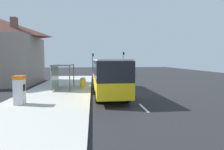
{
  "coord_description": "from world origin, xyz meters",
  "views": [
    {
      "loc": [
        -3.07,
        -17.93,
        3.19
      ],
      "look_at": [
        -1.0,
        2.46,
        1.5
      ],
      "focal_mm": 30.16,
      "sensor_mm": 36.0,
      "label": 1
    }
  ],
  "objects_px": {
    "bus_shelter": "(60,70)",
    "ticket_machine": "(19,90)",
    "bus": "(108,74)",
    "traffic_light_near_side": "(123,58)",
    "sedan_near": "(114,69)",
    "recycling_bin_yellow": "(82,83)",
    "white_van": "(118,68)",
    "traffic_light_far_side": "(93,59)",
    "recycling_bin_blue": "(83,82)",
    "recycling_bin_orange": "(83,83)",
    "sedan_far": "(110,67)"
  },
  "relations": [
    {
      "from": "recycling_bin_orange",
      "to": "recycling_bin_blue",
      "type": "distance_m",
      "value": 0.7
    },
    {
      "from": "traffic_light_far_side",
      "to": "white_van",
      "type": "bearing_deg",
      "value": -69.26
    },
    {
      "from": "recycling_bin_yellow",
      "to": "traffic_light_near_side",
      "type": "height_order",
      "value": "traffic_light_near_side"
    },
    {
      "from": "bus",
      "to": "recycling_bin_orange",
      "type": "bearing_deg",
      "value": 126.37
    },
    {
      "from": "white_van",
      "to": "traffic_light_far_side",
      "type": "relative_size",
      "value": 1.05
    },
    {
      "from": "white_van",
      "to": "traffic_light_far_side",
      "type": "xyz_separation_m",
      "value": [
        -5.3,
        14.0,
        1.98
      ]
    },
    {
      "from": "bus",
      "to": "recycling_bin_yellow",
      "type": "xyz_separation_m",
      "value": [
        -2.49,
        2.68,
        -1.19
      ]
    },
    {
      "from": "bus",
      "to": "traffic_light_far_side",
      "type": "xyz_separation_m",
      "value": [
        -1.39,
        35.95,
        1.48
      ]
    },
    {
      "from": "recycling_bin_blue",
      "to": "traffic_light_near_side",
      "type": "xyz_separation_m",
      "value": [
        9.7,
        31.07,
        2.9
      ]
    },
    {
      "from": "bus",
      "to": "sedan_near",
      "type": "height_order",
      "value": "bus"
    },
    {
      "from": "white_van",
      "to": "sedan_near",
      "type": "height_order",
      "value": "white_van"
    },
    {
      "from": "bus",
      "to": "traffic_light_near_side",
      "type": "relative_size",
      "value": 2.06
    },
    {
      "from": "white_van",
      "to": "traffic_light_near_side",
      "type": "distance_m",
      "value": 13.78
    },
    {
      "from": "recycling_bin_yellow",
      "to": "recycling_bin_orange",
      "type": "xyz_separation_m",
      "value": [
        0.0,
        0.7,
        0.0
      ]
    },
    {
      "from": "traffic_light_far_side",
      "to": "recycling_bin_yellow",
      "type": "bearing_deg",
      "value": -91.89
    },
    {
      "from": "bus",
      "to": "bus_shelter",
      "type": "xyz_separation_m",
      "value": [
        -4.7,
        2.26,
        0.25
      ]
    },
    {
      "from": "bus",
      "to": "sedan_far",
      "type": "distance_m",
      "value": 41.32
    },
    {
      "from": "white_van",
      "to": "traffic_light_near_side",
      "type": "relative_size",
      "value": 0.97
    },
    {
      "from": "traffic_light_far_side",
      "to": "recycling_bin_blue",
      "type": "bearing_deg",
      "value": -91.98
    },
    {
      "from": "recycling_bin_blue",
      "to": "bus_shelter",
      "type": "distance_m",
      "value": 3.2
    },
    {
      "from": "bus",
      "to": "bus_shelter",
      "type": "height_order",
      "value": "bus"
    },
    {
      "from": "bus",
      "to": "sedan_far",
      "type": "xyz_separation_m",
      "value": [
        4.01,
        41.11,
        -1.05
      ]
    },
    {
      "from": "recycling_bin_yellow",
      "to": "recycling_bin_orange",
      "type": "height_order",
      "value": "same"
    },
    {
      "from": "bus",
      "to": "sedan_near",
      "type": "distance_m",
      "value": 29.93
    },
    {
      "from": "white_van",
      "to": "traffic_light_near_side",
      "type": "height_order",
      "value": "traffic_light_near_side"
    },
    {
      "from": "bus",
      "to": "traffic_light_far_side",
      "type": "relative_size",
      "value": 2.21
    },
    {
      "from": "ticket_machine",
      "to": "recycling_bin_orange",
      "type": "distance_m",
      "value": 8.65
    },
    {
      "from": "white_van",
      "to": "traffic_light_near_side",
      "type": "xyz_separation_m",
      "value": [
        3.3,
        13.2,
        2.21
      ]
    },
    {
      "from": "recycling_bin_yellow",
      "to": "recycling_bin_orange",
      "type": "relative_size",
      "value": 1.0
    },
    {
      "from": "bus",
      "to": "traffic_light_near_side",
      "type": "xyz_separation_m",
      "value": [
        7.21,
        35.15,
        1.71
      ]
    },
    {
      "from": "ticket_machine",
      "to": "recycling_bin_yellow",
      "type": "height_order",
      "value": "ticket_machine"
    },
    {
      "from": "sedan_near",
      "to": "ticket_machine",
      "type": "relative_size",
      "value": 2.3
    },
    {
      "from": "recycling_bin_orange",
      "to": "sedan_far",
      "type": "bearing_deg",
      "value": 80.23
    },
    {
      "from": "sedan_near",
      "to": "ticket_machine",
      "type": "height_order",
      "value": "ticket_machine"
    },
    {
      "from": "traffic_light_far_side",
      "to": "traffic_light_near_side",
      "type": "bearing_deg",
      "value": -5.32
    },
    {
      "from": "traffic_light_near_side",
      "to": "ticket_machine",
      "type": "bearing_deg",
      "value": -108.83
    },
    {
      "from": "sedan_near",
      "to": "traffic_light_far_side",
      "type": "bearing_deg",
      "value": 130.56
    },
    {
      "from": "sedan_near",
      "to": "bus_shelter",
      "type": "height_order",
      "value": "bus_shelter"
    },
    {
      "from": "bus",
      "to": "recycling_bin_blue",
      "type": "height_order",
      "value": "bus"
    },
    {
      "from": "white_van",
      "to": "recycling_bin_blue",
      "type": "relative_size",
      "value": 5.51
    },
    {
      "from": "sedan_far",
      "to": "ticket_machine",
      "type": "distance_m",
      "value": 46.64
    },
    {
      "from": "white_van",
      "to": "traffic_light_far_side",
      "type": "distance_m",
      "value": 15.1
    },
    {
      "from": "bus",
      "to": "bus_shelter",
      "type": "relative_size",
      "value": 2.76
    },
    {
      "from": "ticket_machine",
      "to": "traffic_light_far_side",
      "type": "bearing_deg",
      "value": 83.09
    },
    {
      "from": "recycling_bin_orange",
      "to": "white_van",
      "type": "bearing_deg",
      "value": 70.98
    },
    {
      "from": "bus_shelter",
      "to": "ticket_machine",
      "type": "bearing_deg",
      "value": -103.32
    },
    {
      "from": "recycling_bin_orange",
      "to": "bus_shelter",
      "type": "xyz_separation_m",
      "value": [
        -2.21,
        -1.11,
        1.44
      ]
    },
    {
      "from": "sedan_near",
      "to": "white_van",
      "type": "bearing_deg",
      "value": -90.73
    },
    {
      "from": "recycling_bin_blue",
      "to": "traffic_light_far_side",
      "type": "relative_size",
      "value": 0.19
    },
    {
      "from": "sedan_far",
      "to": "bus",
      "type": "bearing_deg",
      "value": -95.57
    }
  ]
}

